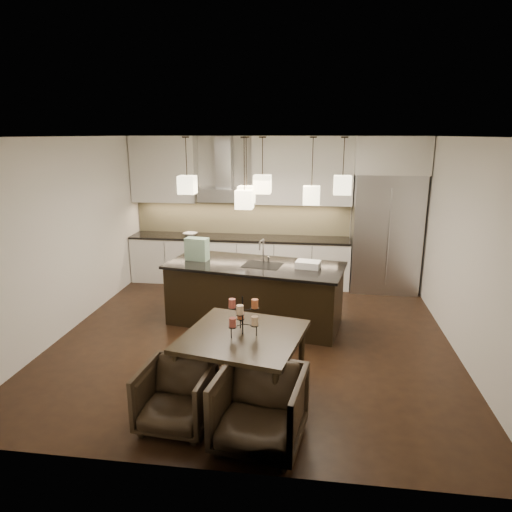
# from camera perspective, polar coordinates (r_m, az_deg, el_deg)

# --- Properties ---
(floor) EXTENTS (5.50, 5.50, 0.02)m
(floor) POSITION_cam_1_polar(r_m,az_deg,el_deg) (6.71, -0.23, -10.06)
(floor) COLOR black
(floor) RESTS_ON ground
(ceiling) EXTENTS (5.50, 5.50, 0.02)m
(ceiling) POSITION_cam_1_polar(r_m,az_deg,el_deg) (6.08, -0.26, 14.80)
(ceiling) COLOR white
(ceiling) RESTS_ON wall_back
(wall_back) EXTENTS (5.50, 0.02, 2.80)m
(wall_back) POSITION_cam_1_polar(r_m,az_deg,el_deg) (8.94, 2.19, 5.77)
(wall_back) COLOR silver
(wall_back) RESTS_ON ground
(wall_front) EXTENTS (5.50, 0.02, 2.80)m
(wall_front) POSITION_cam_1_polar(r_m,az_deg,el_deg) (3.66, -6.22, -8.15)
(wall_front) COLOR silver
(wall_front) RESTS_ON ground
(wall_left) EXTENTS (0.02, 5.50, 2.80)m
(wall_left) POSITION_cam_1_polar(r_m,az_deg,el_deg) (7.15, -22.73, 2.28)
(wall_left) COLOR silver
(wall_left) RESTS_ON ground
(wall_right) EXTENTS (0.02, 5.50, 2.80)m
(wall_right) POSITION_cam_1_polar(r_m,az_deg,el_deg) (6.48, 24.71, 0.84)
(wall_right) COLOR silver
(wall_right) RESTS_ON ground
(refrigerator) EXTENTS (1.20, 0.72, 2.15)m
(refrigerator) POSITION_cam_1_polar(r_m,az_deg,el_deg) (8.68, 15.87, 2.74)
(refrigerator) COLOR #B7B7BA
(refrigerator) RESTS_ON floor
(fridge_panel) EXTENTS (1.26, 0.72, 0.65)m
(fridge_panel) POSITION_cam_1_polar(r_m,az_deg,el_deg) (8.50, 16.56, 12.00)
(fridge_panel) COLOR silver
(fridge_panel) RESTS_ON refrigerator
(lower_cabinets) EXTENTS (4.21, 0.62, 0.88)m
(lower_cabinets) POSITION_cam_1_polar(r_m,az_deg,el_deg) (8.90, -2.09, -0.59)
(lower_cabinets) COLOR silver
(lower_cabinets) RESTS_ON floor
(countertop) EXTENTS (4.21, 0.66, 0.04)m
(countertop) POSITION_cam_1_polar(r_m,az_deg,el_deg) (8.79, -2.12, 2.30)
(countertop) COLOR black
(countertop) RESTS_ON lower_cabinets
(backsplash) EXTENTS (4.21, 0.02, 0.63)m
(backsplash) POSITION_cam_1_polar(r_m,az_deg,el_deg) (9.01, -1.81, 4.79)
(backsplash) COLOR tan
(backsplash) RESTS_ON countertop
(upper_cab_left) EXTENTS (1.25, 0.35, 1.25)m
(upper_cab_left) POSITION_cam_1_polar(r_m,az_deg,el_deg) (9.10, -11.41, 10.58)
(upper_cab_left) COLOR silver
(upper_cab_left) RESTS_ON wall_back
(upper_cab_right) EXTENTS (1.85, 0.35, 1.25)m
(upper_cab_right) POSITION_cam_1_polar(r_m,az_deg,el_deg) (8.62, 5.84, 10.56)
(upper_cab_right) COLOR silver
(upper_cab_right) RESTS_ON wall_back
(hood_canopy) EXTENTS (0.90, 0.52, 0.24)m
(hood_canopy) POSITION_cam_1_polar(r_m,az_deg,el_deg) (8.75, -4.07, 7.67)
(hood_canopy) COLOR #B7B7BA
(hood_canopy) RESTS_ON wall_back
(hood_chimney) EXTENTS (0.30, 0.28, 0.96)m
(hood_chimney) POSITION_cam_1_polar(r_m,az_deg,el_deg) (8.80, -3.99, 11.64)
(hood_chimney) COLOR #B7B7BA
(hood_chimney) RESTS_ON hood_canopy
(fruit_bowl) EXTENTS (0.32, 0.32, 0.06)m
(fruit_bowl) POSITION_cam_1_polar(r_m,az_deg,el_deg) (8.94, -8.22, 2.71)
(fruit_bowl) COLOR silver
(fruit_bowl) RESTS_ON countertop
(island_body) EXTENTS (2.69, 1.45, 0.90)m
(island_body) POSITION_cam_1_polar(r_m,az_deg,el_deg) (7.01, -0.14, -4.88)
(island_body) COLOR black
(island_body) RESTS_ON floor
(island_top) EXTENTS (2.78, 1.54, 0.04)m
(island_top) POSITION_cam_1_polar(r_m,az_deg,el_deg) (6.86, -0.15, -1.19)
(island_top) COLOR black
(island_top) RESTS_ON island_body
(faucet) EXTENTS (0.14, 0.26, 0.39)m
(faucet) POSITION_cam_1_polar(r_m,az_deg,el_deg) (6.87, 0.92, 0.68)
(faucet) COLOR silver
(faucet) RESTS_ON island_top
(tote_bag) EXTENTS (0.37, 0.24, 0.35)m
(tote_bag) POSITION_cam_1_polar(r_m,az_deg,el_deg) (7.11, -7.39, 0.87)
(tote_bag) COLOR #175537
(tote_bag) RESTS_ON island_top
(food_container) EXTENTS (0.38, 0.30, 0.10)m
(food_container) POSITION_cam_1_polar(r_m,az_deg,el_deg) (6.70, 6.53, -1.06)
(food_container) COLOR silver
(food_container) RESTS_ON island_top
(dining_table) EXTENTS (1.45, 1.45, 0.74)m
(dining_table) POSITION_cam_1_polar(r_m,az_deg,el_deg) (5.17, -1.63, -13.44)
(dining_table) COLOR black
(dining_table) RESTS_ON floor
(candelabra) EXTENTS (0.42, 0.42, 0.43)m
(candelabra) POSITION_cam_1_polar(r_m,az_deg,el_deg) (4.92, -1.68, -7.44)
(candelabra) COLOR black
(candelabra) RESTS_ON dining_table
(candle_a) EXTENTS (0.09, 0.09, 0.10)m
(candle_a) POSITION_cam_1_polar(r_m,az_deg,el_deg) (4.90, -0.16, -8.09)
(candle_a) COLOR beige
(candle_a) RESTS_ON candelabra
(candle_b) EXTENTS (0.09, 0.09, 0.10)m
(candle_b) POSITION_cam_1_polar(r_m,az_deg,el_deg) (5.06, -1.94, -7.29)
(candle_b) COLOR #C36134
(candle_b) RESTS_ON candelabra
(candle_c) EXTENTS (0.09, 0.09, 0.10)m
(candle_c) POSITION_cam_1_polar(r_m,az_deg,el_deg) (4.86, -2.94, -8.29)
(candle_c) COLOR #B04E41
(candle_c) RESTS_ON candelabra
(candle_d) EXTENTS (0.09, 0.09, 0.10)m
(candle_d) POSITION_cam_1_polar(r_m,az_deg,el_deg) (4.92, -0.15, -5.98)
(candle_d) COLOR #C36134
(candle_d) RESTS_ON candelabra
(candle_e) EXTENTS (0.09, 0.09, 0.10)m
(candle_e) POSITION_cam_1_polar(r_m,az_deg,el_deg) (4.94, -3.01, -5.93)
(candle_e) COLOR #B04E41
(candle_e) RESTS_ON candelabra
(candle_f) EXTENTS (0.09, 0.09, 0.10)m
(candle_f) POSITION_cam_1_polar(r_m,az_deg,el_deg) (4.76, -2.02, -6.74)
(candle_f) COLOR beige
(candle_f) RESTS_ON candelabra
(armchair_left) EXTENTS (0.74, 0.76, 0.64)m
(armchair_left) POSITION_cam_1_polar(r_m,az_deg,el_deg) (4.78, -9.95, -16.92)
(armchair_left) COLOR black
(armchair_left) RESTS_ON floor
(armchair_right) EXTENTS (0.90, 0.92, 0.74)m
(armchair_right) POSITION_cam_1_polar(r_m,az_deg,el_deg) (4.45, 0.43, -18.59)
(armchair_right) COLOR black
(armchair_right) RESTS_ON floor
(pendant_a) EXTENTS (0.24, 0.24, 0.26)m
(pendant_a) POSITION_cam_1_polar(r_m,az_deg,el_deg) (6.80, -8.59, 8.80)
(pendant_a) COLOR beige
(pendant_a) RESTS_ON ceiling
(pendant_b) EXTENTS (0.24, 0.24, 0.26)m
(pendant_b) POSITION_cam_1_polar(r_m,az_deg,el_deg) (6.88, -1.21, 7.65)
(pendant_b) COLOR beige
(pendant_b) RESTS_ON ceiling
(pendant_c) EXTENTS (0.24, 0.24, 0.26)m
(pendant_c) POSITION_cam_1_polar(r_m,az_deg,el_deg) (6.61, 0.80, 8.96)
(pendant_c) COLOR beige
(pendant_c) RESTS_ON ceiling
(pendant_d) EXTENTS (0.24, 0.24, 0.26)m
(pendant_d) POSITION_cam_1_polar(r_m,az_deg,el_deg) (6.70, 6.95, 7.55)
(pendant_d) COLOR beige
(pendant_d) RESTS_ON ceiling
(pendant_e) EXTENTS (0.24, 0.24, 0.26)m
(pendant_e) POSITION_cam_1_polar(r_m,az_deg,el_deg) (6.57, 10.75, 8.71)
(pendant_e) COLOR beige
(pendant_e) RESTS_ON ceiling
(pendant_f) EXTENTS (0.24, 0.24, 0.26)m
(pendant_f) POSITION_cam_1_polar(r_m,az_deg,el_deg) (6.45, -1.45, 7.10)
(pendant_f) COLOR beige
(pendant_f) RESTS_ON ceiling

